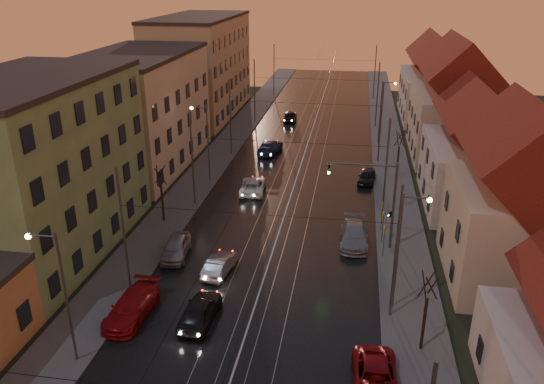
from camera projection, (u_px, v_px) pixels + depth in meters
The scene contains 42 objects.
road at pixel (304, 155), 62.92m from camera, with size 16.00×120.00×0.04m, color black.
sidewalk_left at pixel (222, 151), 64.36m from camera, with size 4.00×120.00×0.15m, color #4C4C4C.
sidewalk_right at pixel (390, 159), 61.45m from camera, with size 4.00×120.00×0.15m, color #4C4C4C.
tram_rail_0 at pixel (286, 154), 63.23m from camera, with size 0.06×120.00×0.03m, color gray.
tram_rail_1 at pixel (298, 155), 63.02m from camera, with size 0.06×120.00×0.03m, color gray.
tram_rail_2 at pixel (310, 155), 62.80m from camera, with size 0.06×120.00×0.03m, color gray.
tram_rail_3 at pixel (322, 156), 62.59m from camera, with size 0.06×120.00×0.03m, color gray.
apartment_left_1 at pixel (35, 170), 39.26m from camera, with size 10.00×18.00×13.00m, color #567E50.
apartment_left_2 at pixel (140, 112), 57.71m from camera, with size 10.00×20.00×12.00m, color #BAA78F.
apartment_left_3 at pixel (201, 67), 79.23m from camera, with size 10.00×24.00×14.00m, color tan.
house_right_1 at pixel (520, 208), 35.56m from camera, with size 8.67×10.20×10.80m.
house_right_2 at pixel (479, 158), 47.73m from camera, with size 9.18×12.24×9.20m.
house_right_3 at pixel (455, 107), 60.98m from camera, with size 9.18×14.28×11.50m.
house_right_4 at pixel (435, 84), 77.70m from camera, with size 9.18×16.32×10.00m.
catenary_pole_l_1 at pixel (124, 233), 34.17m from camera, with size 0.16×0.16×9.00m, color #595B60.
catenary_pole_r_1 at pixel (396, 254), 31.67m from camera, with size 0.16×0.16×9.00m, color #595B60.
catenary_pole_l_2 at pixel (192, 159), 47.86m from camera, with size 0.16×0.16×9.00m, color #595B60.
catenary_pole_r_2 at pixel (386, 169), 45.36m from camera, with size 0.16×0.16×9.00m, color #595B60.
catenary_pole_l_3 at pixel (230, 118), 61.55m from camera, with size 0.16×0.16×9.00m, color #595B60.
catenary_pole_r_3 at pixel (381, 124), 59.05m from camera, with size 0.16×0.16×9.00m, color #595B60.
catenary_pole_l_4 at pixel (255, 91), 75.24m from camera, with size 0.16×0.16×9.00m, color #595B60.
catenary_pole_r_4 at pixel (377, 95), 72.74m from camera, with size 0.16×0.16×9.00m, color #595B60.
catenary_pole_l_5 at pixel (274, 70), 91.66m from camera, with size 0.16×0.16×9.00m, color #595B60.
catenary_pole_r_5 at pixel (375, 73), 89.16m from camera, with size 0.16×0.16×9.00m, color #595B60.
street_lamp_0 at pixel (59, 286), 27.71m from camera, with size 1.75×0.32×8.00m.
street_lamp_1 at pixel (404, 241), 32.36m from camera, with size 1.75×0.32×8.00m.
street_lamp_2 at pixel (205, 136), 53.26m from camera, with size 1.75×0.32×8.00m.
street_lamp_3 at pixel (383, 106), 65.22m from camera, with size 1.75×0.32×8.00m.
traffic_light_mast at pixel (381, 194), 39.93m from camera, with size 5.30×0.32×7.20m.
bare_tree_0 at pixel (162, 195), 45.21m from camera, with size 1.09×1.09×5.11m.
bare_tree_1 at pixel (425, 314), 29.47m from camera, with size 1.09×1.09×5.11m.
bare_tree_2 at pixel (398, 156), 54.99m from camera, with size 1.09×1.09×5.11m.
driving_car_0 at pixel (200, 310), 32.69m from camera, with size 1.85×4.59×1.56m, color black.
driving_car_1 at pixel (220, 265), 38.03m from camera, with size 1.42×4.07×1.34m, color gray.
driving_car_2 at pixel (253, 186), 52.11m from camera, with size 2.28×4.94×1.37m, color silver.
driving_car_3 at pixel (270, 147), 63.52m from camera, with size 2.22×5.46×1.58m, color #19274B.
driving_car_4 at pixel (290, 116), 77.20m from camera, with size 1.81×4.50×1.53m, color black.
parked_left_2 at pixel (131, 307), 33.09m from camera, with size 2.12×5.21×1.51m, color maroon.
parked_left_3 at pixel (176, 247), 40.24m from camera, with size 1.77×4.41×1.50m, color #9E9DA3.
parked_right_0 at pixel (376, 380), 27.19m from camera, with size 2.34×5.07×1.41m, color maroon.
parked_right_1 at pixel (354, 235), 42.15m from camera, with size 2.15×5.28×1.53m, color #A4A4A9.
parked_right_2 at pixel (367, 177), 54.52m from camera, with size 1.56×3.88×1.32m, color black.
Camera 1 is at (5.65, -19.67, 20.03)m, focal length 35.00 mm.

